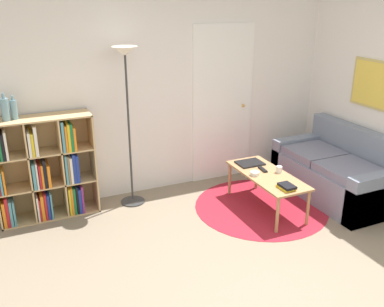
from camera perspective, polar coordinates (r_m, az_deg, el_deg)
The scene contains 15 objects.
ground_plane at distance 3.82m, azimuth 10.47°, elevation -18.40°, with size 14.00×14.00×0.00m, color gray.
wall_back at distance 5.30m, azimuth -3.49°, elevation 8.59°, with size 7.45×0.11×2.60m.
wall_right at distance 5.53m, azimuth 23.80°, elevation 7.54°, with size 0.08×5.43×2.60m.
rug at distance 5.20m, azimuth 9.14°, elevation -6.98°, with size 1.56×1.56×0.01m.
bookshelf at distance 4.99m, azimuth -19.16°, elevation -2.11°, with size 1.06×0.34×1.16m.
floor_lamp at distance 4.81m, azimuth -8.76°, elevation 9.71°, with size 0.29×0.29×1.85m.
couch at distance 5.61m, azimuth 18.92°, elevation -2.52°, with size 0.82×1.54×0.84m.
coffee_table at distance 5.01m, azimuth 9.96°, elevation -3.20°, with size 0.48×1.11×0.44m.
laptop at distance 5.25m, azimuth 7.72°, elevation -1.27°, with size 0.31×0.24×0.02m.
bowl at distance 4.93m, azimuth 8.38°, elevation -2.65°, with size 0.11×0.11×0.04m.
book_stack_on_table at distance 4.65m, azimuth 12.48°, elevation -4.35°, with size 0.14×0.20×0.05m.
cup at distance 5.05m, azimuth 11.53°, elevation -2.10°, with size 0.07×0.07×0.08m.
remote at distance 5.09m, azimuth 9.40°, elevation -2.10°, with size 0.06×0.17×0.02m.
bottle_middle at distance 4.76m, azimuth -23.65°, elevation 5.43°, with size 0.08×0.08×0.29m.
bottle_right at distance 4.79m, azimuth -22.66°, elevation 5.46°, with size 0.07×0.07×0.25m.
Camera 1 is at (-1.80, -2.39, 2.38)m, focal length 40.00 mm.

